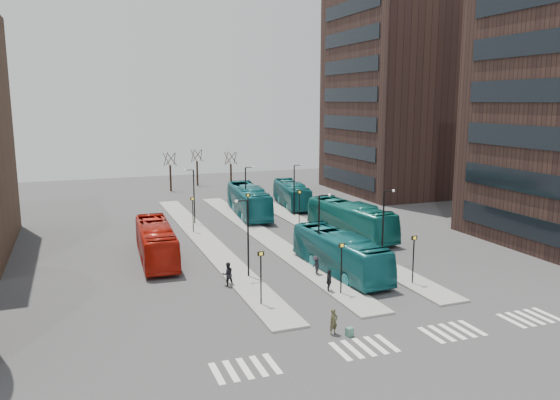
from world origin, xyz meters
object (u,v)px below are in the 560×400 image
object	(u,v)px
teal_bus_d	(292,194)
commuter_c	(316,266)
traveller	(334,322)
commuter_b	(329,281)
suitcase	(349,332)
red_bus	(156,242)
teal_bus_a	(340,253)
commuter_a	(228,274)
teal_bus_b	(249,201)
teal_bus_c	(350,219)

from	to	relation	value
teal_bus_d	commuter_c	distance (m)	28.95
traveller	commuter_b	distance (m)	7.10
commuter_b	commuter_c	world-z (taller)	commuter_b
suitcase	red_bus	distance (m)	21.57
teal_bus_a	commuter_a	distance (m)	9.31
teal_bus_b	commuter_c	bearing A→B (deg)	-88.74
red_bus	teal_bus_d	distance (m)	27.48
commuter_c	commuter_b	bearing A→B (deg)	-7.82
teal_bus_a	teal_bus_d	distance (m)	28.30
suitcase	traveller	size ratio (longest dim) A/B	0.32
commuter_b	commuter_c	bearing A→B (deg)	10.39
teal_bus_b	traveller	size ratio (longest dim) A/B	8.19
suitcase	commuter_c	bearing A→B (deg)	64.66
teal_bus_a	teal_bus_b	bearing A→B (deg)	86.95
teal_bus_d	traveller	world-z (taller)	teal_bus_d
traveller	commuter_a	size ratio (longest dim) A/B	0.87
suitcase	commuter_a	distance (m)	11.94
red_bus	teal_bus_a	distance (m)	15.93
teal_bus_a	teal_bus_c	distance (m)	12.40
teal_bus_b	teal_bus_d	bearing A→B (deg)	33.50
suitcase	traveller	world-z (taller)	traveller
red_bus	teal_bus_c	world-z (taller)	teal_bus_c
teal_bus_c	traveller	xyz separation A→B (m)	(-12.26, -21.03, -0.94)
teal_bus_b	commuter_b	xyz separation A→B (m)	(-2.70, -27.75, -0.95)
teal_bus_b	teal_bus_c	size ratio (longest dim) A/B	1.04
red_bus	suitcase	bearing A→B (deg)	-64.41
traveller	commuter_c	xyz separation A→B (m)	(3.60, 10.44, 0.01)
red_bus	commuter_b	bearing A→B (deg)	-48.04
suitcase	red_bus	world-z (taller)	red_bus
suitcase	teal_bus_d	world-z (taller)	teal_bus_d
red_bus	commuter_a	xyz separation A→B (m)	(4.00, -8.75, -0.71)
teal_bus_b	commuter_a	world-z (taller)	teal_bus_b
teal_bus_d	commuter_a	bearing A→B (deg)	-111.84
traveller	commuter_a	xyz separation A→B (m)	(-3.57, 10.54, 0.12)
teal_bus_b	teal_bus_d	world-z (taller)	teal_bus_b
teal_bus_a	commuter_c	distance (m)	2.27
suitcase	commuter_a	xyz separation A→B (m)	(-4.34, 11.10, 0.66)
suitcase	teal_bus_b	xyz separation A→B (m)	(4.77, 34.81, 1.55)
commuter_b	commuter_a	bearing A→B (deg)	79.07
red_bus	teal_bus_b	distance (m)	19.90
red_bus	commuter_a	size ratio (longest dim) A/B	6.37
commuter_a	commuter_c	xyz separation A→B (m)	(7.17, -0.10, -0.11)
teal_bus_b	commuter_a	distance (m)	25.42
teal_bus_c	traveller	distance (m)	24.36
teal_bus_c	commuter_a	xyz separation A→B (m)	(-15.83, -10.49, -0.82)
teal_bus_c	commuter_c	xyz separation A→B (m)	(-8.66, -10.59, -0.93)
red_bus	teal_bus_c	distance (m)	19.91
teal_bus_a	commuter_c	world-z (taller)	teal_bus_a
teal_bus_c	commuter_b	distance (m)	17.33
teal_bus_a	traveller	distance (m)	11.99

